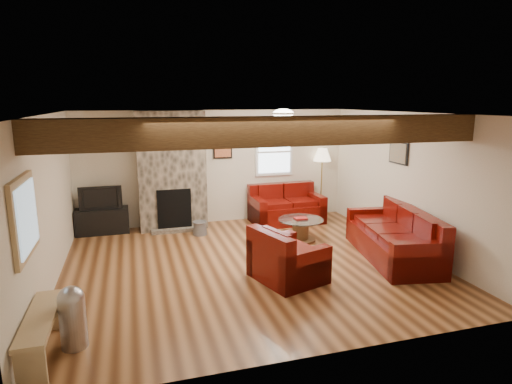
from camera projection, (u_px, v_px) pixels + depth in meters
room at (249, 192)px, 6.93m from camera, size 8.00×8.00×8.00m
oak_beam at (275, 131)px, 5.54m from camera, size 6.00×0.36×0.38m
chimney_breast at (172, 172)px, 9.00m from camera, size 1.40×0.67×2.50m
back_window at (274, 152)px, 9.79m from camera, size 0.90×0.08×1.10m
hatch_window at (25, 217)px, 4.67m from camera, size 0.08×1.00×0.90m
ceiling_dome at (283, 115)px, 7.78m from camera, size 0.40×0.40×0.18m
artwork_back at (223, 147)px, 9.42m from camera, size 0.42×0.06×0.52m
artwork_right at (398, 153)px, 7.93m from camera, size 0.06×0.55×0.42m
sofa_three at (393, 234)px, 7.42m from camera, size 1.33×2.38×0.87m
loveseat at (287, 204)px, 9.61m from camera, size 1.60×0.95×0.84m
armchair_red at (288, 254)px, 6.52m from camera, size 1.14×1.22×0.81m
coffee_table at (301, 230)px, 8.38m from camera, size 0.89×0.89×0.46m
tv_cabinet at (103, 221)px, 8.84m from camera, size 1.05×0.42×0.52m
television at (101, 197)px, 8.73m from camera, size 0.84×0.11×0.48m
floor_lamp at (322, 159)px, 9.99m from camera, size 0.41×0.41×1.60m
pine_bench at (42, 336)px, 4.56m from camera, size 0.30×1.27×0.48m
pedal_bin at (73, 317)px, 4.71m from camera, size 0.32×0.32×0.72m
coal_bucket at (200, 228)px, 8.77m from camera, size 0.30×0.30×0.28m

